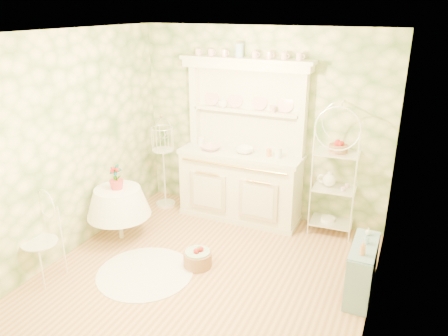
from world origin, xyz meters
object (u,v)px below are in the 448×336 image
at_px(kitchen_dresser, 241,143).
at_px(cafe_chair, 39,241).
at_px(birdcage_stand, 164,162).
at_px(floor_basket, 198,258).
at_px(round_table, 120,216).
at_px(side_shelf, 362,271).
at_px(bakers_rack, 336,173).

relative_size(kitchen_dresser, cafe_chair, 2.42).
xyz_separation_m(birdcage_stand, floor_basket, (1.25, -1.31, -0.61)).
relative_size(kitchen_dresser, birdcage_stand, 1.60).
bearing_deg(floor_basket, birdcage_stand, 133.56).
xyz_separation_m(round_table, birdcage_stand, (0.01, 1.12, 0.40)).
relative_size(kitchen_dresser, side_shelf, 3.34).
xyz_separation_m(round_table, cafe_chair, (-0.25, -1.11, 0.16)).
distance_m(bakers_rack, birdcage_stand, 2.55).
bearing_deg(birdcage_stand, kitchen_dresser, 4.75).
bearing_deg(cafe_chair, kitchen_dresser, 71.91).
bearing_deg(kitchen_dresser, birdcage_stand, -175.25).
bearing_deg(side_shelf, floor_basket, -177.37).
distance_m(round_table, cafe_chair, 1.15).
relative_size(round_table, floor_basket, 1.86).
distance_m(bakers_rack, cafe_chair, 3.73).
height_order(kitchen_dresser, cafe_chair, kitchen_dresser).
height_order(cafe_chair, floor_basket, cafe_chair).
relative_size(kitchen_dresser, floor_basket, 6.76).
bearing_deg(round_table, side_shelf, 0.64).
height_order(side_shelf, floor_basket, side_shelf).
distance_m(round_table, floor_basket, 1.29).
relative_size(side_shelf, birdcage_stand, 0.48).
bearing_deg(birdcage_stand, side_shelf, -19.37).
bearing_deg(side_shelf, round_table, 176.41).
relative_size(kitchen_dresser, round_table, 3.64).
xyz_separation_m(kitchen_dresser, birdcage_stand, (-1.22, -0.10, -0.43)).
bearing_deg(side_shelf, bakers_rack, 109.40).
height_order(bakers_rack, floor_basket, bakers_rack).
bearing_deg(round_table, cafe_chair, -102.76).
xyz_separation_m(bakers_rack, floor_basket, (-1.29, -1.51, -0.75)).
bearing_deg(bakers_rack, kitchen_dresser, -178.94).
bearing_deg(round_table, floor_basket, -8.49).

